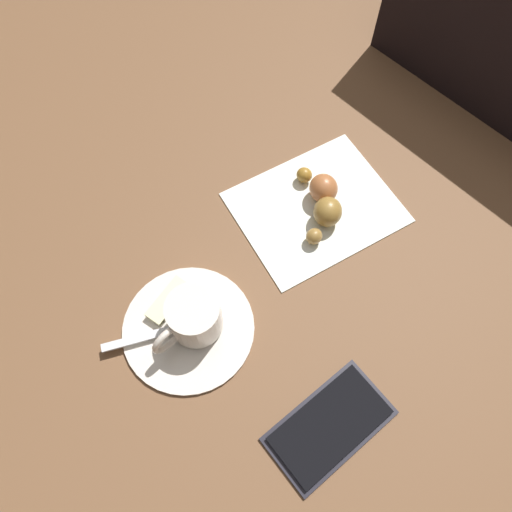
{
  "coord_description": "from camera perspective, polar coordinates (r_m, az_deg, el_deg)",
  "views": [
    {
      "loc": [
        -0.13,
        -0.21,
        0.53
      ],
      "look_at": [
        0.01,
        -0.0,
        0.02
      ],
      "focal_mm": 34.48,
      "sensor_mm": 36.0,
      "label": 1
    }
  ],
  "objects": [
    {
      "name": "ground_plane",
      "position": [
        0.59,
        -0.55,
        -1.12
      ],
      "size": [
        1.8,
        1.8,
        0.0
      ],
      "primitive_type": "plane",
      "color": "brown"
    },
    {
      "name": "croissant",
      "position": [
        0.61,
        7.8,
        6.39
      ],
      "size": [
        0.08,
        0.1,
        0.04
      ],
      "color": "olive",
      "rests_on": "napkin"
    },
    {
      "name": "espresso_cup",
      "position": [
        0.53,
        -7.31,
        -7.06
      ],
      "size": [
        0.09,
        0.06,
        0.05
      ],
      "color": "silver",
      "rests_on": "saucer"
    },
    {
      "name": "saucer",
      "position": [
        0.56,
        -7.86,
        -8.24
      ],
      "size": [
        0.15,
        0.15,
        0.01
      ],
      "primitive_type": "cylinder",
      "color": "silver",
      "rests_on": "ground"
    },
    {
      "name": "teaspoon",
      "position": [
        0.55,
        -9.58,
        -8.34
      ],
      "size": [
        0.12,
        0.05,
        0.01
      ],
      "color": "silver",
      "rests_on": "saucer"
    },
    {
      "name": "sugar_packet",
      "position": [
        0.57,
        -10.15,
        -5.08
      ],
      "size": [
        0.06,
        0.04,
        0.01
      ],
      "primitive_type": "cube",
      "rotation": [
        0.0,
        0.0,
        9.81
      ],
      "color": "beige",
      "rests_on": "saucer"
    },
    {
      "name": "napkin",
      "position": [
        0.63,
        6.96,
        5.67
      ],
      "size": [
        0.21,
        0.17,
        0.0
      ],
      "primitive_type": "cube",
      "rotation": [
        0.0,
        0.0,
        -0.07
      ],
      "color": "white",
      "rests_on": "ground"
    },
    {
      "name": "cell_phone",
      "position": [
        0.54,
        8.56,
        -18.85
      ],
      "size": [
        0.14,
        0.08,
        0.01
      ],
      "color": "black",
      "rests_on": "ground"
    }
  ]
}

